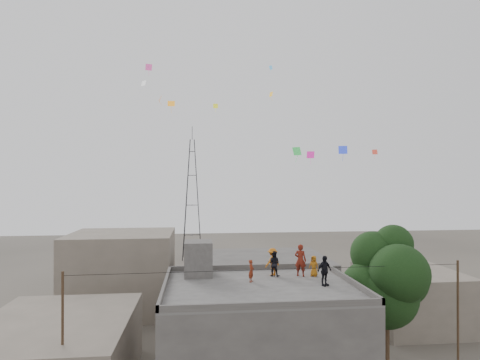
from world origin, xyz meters
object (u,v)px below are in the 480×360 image
object	(u,v)px
tree	(387,279)
person_red_adult	(300,260)
stair_head_box	(198,258)
transmission_tower	(192,199)
person_dark_adult	(324,271)

from	to	relation	value
tree	person_red_adult	distance (m)	4.92
stair_head_box	transmission_tower	distance (m)	37.46
person_dark_adult	person_red_adult	bearing A→B (deg)	81.63
stair_head_box	person_red_adult	xyz separation A→B (m)	(5.89, -0.78, -0.07)
transmission_tower	person_dark_adult	bearing A→B (deg)	-79.64
transmission_tower	person_red_adult	xyz separation A→B (m)	(6.69, -38.18, -2.04)
person_red_adult	tree	bearing A→B (deg)	-165.64
stair_head_box	transmission_tower	bearing A→B (deg)	91.23
person_red_adult	person_dark_adult	distance (m)	2.36
stair_head_box	tree	xyz separation A→B (m)	(10.57, -2.00, -1.00)
tree	transmission_tower	bearing A→B (deg)	106.09
tree	stair_head_box	bearing A→B (deg)	169.26
stair_head_box	person_dark_adult	world-z (taller)	stair_head_box
stair_head_box	person_dark_adult	bearing A→B (deg)	-24.68
person_dark_adult	stair_head_box	bearing A→B (deg)	129.69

